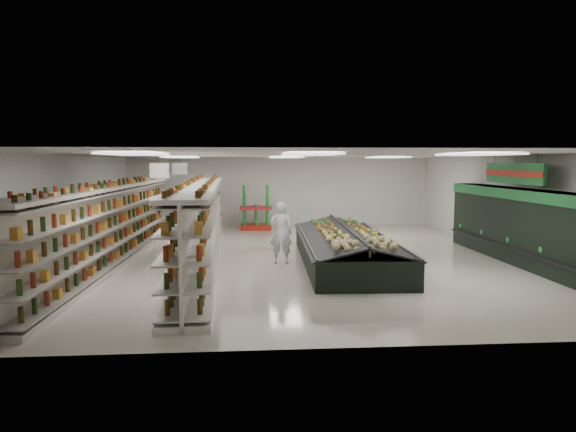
{
  "coord_description": "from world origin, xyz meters",
  "views": [
    {
      "loc": [
        -1.43,
        -15.88,
        2.98
      ],
      "look_at": [
        -0.18,
        0.45,
        1.25
      ],
      "focal_mm": 32.0,
      "sensor_mm": 36.0,
      "label": 1
    }
  ],
  "objects": [
    {
      "name": "gondola_left",
      "position": [
        -5.52,
        -0.78,
        1.06
      ],
      "size": [
        1.28,
        13.28,
        2.3
      ],
      "rotation": [
        0.0,
        0.0,
        -0.02
      ],
      "color": "silver",
      "rests_on": "floor"
    },
    {
      "name": "soda_endcap",
      "position": [
        -1.13,
        6.76,
        0.88
      ],
      "size": [
        1.43,
        0.99,
        1.81
      ],
      "rotation": [
        0.0,
        0.0,
        -0.02
      ],
      "color": "#A21F12",
      "rests_on": "floor"
    },
    {
      "name": "hortifruti_banner",
      "position": [
        6.25,
        -1.5,
        2.65
      ],
      "size": [
        0.12,
        3.2,
        0.95
      ],
      "color": "#1C692E",
      "rests_on": "ceiling"
    },
    {
      "name": "wall_right",
      "position": [
        7.0,
        0.0,
        1.6
      ],
      "size": [
        0.02,
        16.0,
        3.2
      ],
      "primitive_type": "cube",
      "color": "silver",
      "rests_on": "floor"
    },
    {
      "name": "aisle_sign_far",
      "position": [
        -3.8,
        2.0,
        2.75
      ],
      "size": [
        0.52,
        0.06,
        0.75
      ],
      "color": "white",
      "rests_on": "ceiling"
    },
    {
      "name": "wall_left",
      "position": [
        -7.0,
        0.0,
        1.6
      ],
      "size": [
        0.02,
        16.0,
        3.2
      ],
      "primitive_type": "cube",
      "color": "silver",
      "rests_on": "floor"
    },
    {
      "name": "gondola_center",
      "position": [
        -2.86,
        -0.42,
        1.07
      ],
      "size": [
        1.5,
        13.52,
        2.34
      ],
      "rotation": [
        0.0,
        0.0,
        0.04
      ],
      "color": "silver",
      "rests_on": "floor"
    },
    {
      "name": "shopper_main",
      "position": [
        -0.51,
        -0.99,
        0.91
      ],
      "size": [
        0.69,
        0.47,
        1.83
      ],
      "primitive_type": "imported",
      "rotation": [
        0.0,
        0.0,
        3.09
      ],
      "color": "white",
      "rests_on": "floor"
    },
    {
      "name": "aisle_sign_near",
      "position": [
        -3.8,
        -2.0,
        2.75
      ],
      "size": [
        0.52,
        0.06,
        0.75
      ],
      "color": "white",
      "rests_on": "ceiling"
    },
    {
      "name": "produce_island",
      "position": [
        1.41,
        -1.04,
        0.49
      ],
      "size": [
        2.88,
        7.35,
        1.08
      ],
      "rotation": [
        0.0,
        0.0,
        -0.03
      ],
      "color": "black",
      "rests_on": "floor"
    },
    {
      "name": "wall_back",
      "position": [
        0.0,
        8.0,
        1.6
      ],
      "size": [
        14.0,
        0.02,
        3.2
      ],
      "primitive_type": "cube",
      "color": "silver",
      "rests_on": "floor"
    },
    {
      "name": "shopper_background",
      "position": [
        -2.8,
        5.0,
        0.93
      ],
      "size": [
        0.71,
        0.99,
        1.86
      ],
      "primitive_type": "imported",
      "rotation": [
        0.0,
        0.0,
        1.39
      ],
      "color": "tan",
      "rests_on": "floor"
    },
    {
      "name": "produce_wall_case",
      "position": [
        6.53,
        -1.5,
        1.24
      ],
      "size": [
        0.93,
        8.0,
        2.2
      ],
      "color": "black",
      "rests_on": "floor"
    },
    {
      "name": "floor",
      "position": [
        0.0,
        0.0,
        0.0
      ],
      "size": [
        16.0,
        16.0,
        0.0
      ],
      "primitive_type": "plane",
      "color": "beige",
      "rests_on": "ground"
    },
    {
      "name": "wall_front",
      "position": [
        0.0,
        -8.0,
        1.6
      ],
      "size": [
        14.0,
        0.02,
        3.2
      ],
      "primitive_type": "cube",
      "color": "silver",
      "rests_on": "floor"
    },
    {
      "name": "ceiling",
      "position": [
        0.0,
        0.0,
        3.2
      ],
      "size": [
        14.0,
        16.0,
        0.02
      ],
      "primitive_type": "cube",
      "color": "white",
      "rests_on": "wall_back"
    }
  ]
}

